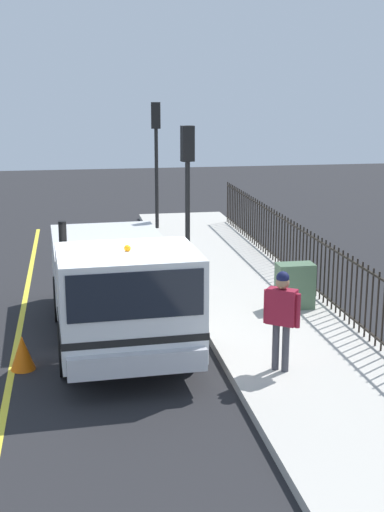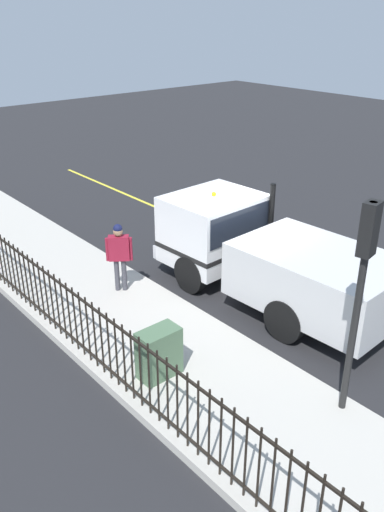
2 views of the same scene
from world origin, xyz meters
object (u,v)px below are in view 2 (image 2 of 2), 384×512
object	(u,v)px
work_truck	(259,250)
traffic_light_near	(363,269)
traffic_cone	(276,252)
utility_cabinet	(159,353)
worker_standing	(119,250)

from	to	relation	value
work_truck	traffic_light_near	size ratio (longest dim) A/B	1.65
traffic_cone	utility_cabinet	bearing A→B (deg)	20.04
utility_cabinet	traffic_cone	bearing A→B (deg)	-159.96
work_truck	utility_cabinet	xyz separation A→B (m)	(3.88, 1.13, -0.57)
work_truck	traffic_light_near	distance (m)	4.68
work_truck	worker_standing	size ratio (longest dim) A/B	3.60
work_truck	traffic_cone	size ratio (longest dim) A/B	10.05
work_truck	worker_standing	world-z (taller)	work_truck
traffic_cone	work_truck	bearing A→B (deg)	27.75
work_truck	utility_cabinet	bearing A→B (deg)	-166.16
worker_standing	utility_cabinet	distance (m)	3.57
traffic_light_near	utility_cabinet	distance (m)	4.01
worker_standing	traffic_cone	xyz separation A→B (m)	(-4.32, 1.21, -0.92)
worker_standing	utility_cabinet	size ratio (longest dim) A/B	1.76
worker_standing	traffic_light_near	xyz separation A→B (m)	(-0.56, 6.05, 1.62)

